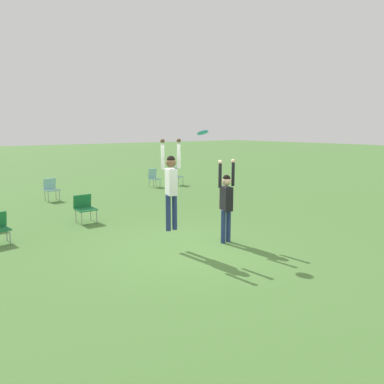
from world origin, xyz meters
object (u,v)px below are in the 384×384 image
at_px(frisbee, 203,133).
at_px(camping_chair_4, 51,187).
at_px(person_defending, 226,199).
at_px(camping_chair_2, 177,174).
at_px(camping_chair_1, 84,206).
at_px(person_jumping, 171,182).
at_px(camping_chair_3, 154,176).

height_order(frisbee, camping_chair_4, frisbee).
distance_m(person_defending, camping_chair_2, 9.96).
bearing_deg(camping_chair_4, frisbee, 87.78).
distance_m(frisbee, camping_chair_4, 8.45).
bearing_deg(camping_chair_1, person_defending, 116.27).
distance_m(person_defending, camping_chair_4, 8.59).
bearing_deg(camping_chair_4, person_defending, 90.74).
bearing_deg(camping_chair_1, camping_chair_4, -93.63).
xyz_separation_m(person_jumping, person_defending, (1.36, -0.45, -0.49)).
bearing_deg(camping_chair_2, person_defending, 32.85).
distance_m(camping_chair_2, camping_chair_3, 1.29).
bearing_deg(camping_chair_3, person_defending, 68.36).
distance_m(frisbee, camping_chair_3, 9.72).
height_order(person_jumping, frisbee, frisbee).
bearing_deg(camping_chair_3, camping_chair_2, 171.76).
xyz_separation_m(person_defending, frisbee, (-0.50, 0.33, 1.64)).
relative_size(person_defending, camping_chair_2, 2.28).
height_order(person_jumping, camping_chair_1, person_jumping).
height_order(camping_chair_1, camping_chair_4, camping_chair_4).
height_order(person_jumping, person_defending, person_jumping).
relative_size(person_defending, camping_chair_4, 2.36).
distance_m(person_jumping, person_defending, 1.51).
distance_m(camping_chair_1, camping_chair_4, 4.22).
xyz_separation_m(frisbee, camping_chair_1, (-1.54, 3.85, -2.26)).
xyz_separation_m(person_defending, camping_chair_1, (-2.04, 4.18, -0.62)).
bearing_deg(camping_chair_2, camping_chair_1, 5.29).
bearing_deg(frisbee, camping_chair_2, 58.50).
xyz_separation_m(person_jumping, camping_chair_2, (6.03, 8.33, -1.07)).
distance_m(person_jumping, camping_chair_1, 3.95).
relative_size(camping_chair_1, camping_chair_4, 0.95).
xyz_separation_m(camping_chair_2, camping_chair_3, (-1.27, 0.17, -0.03)).
relative_size(frisbee, camping_chair_3, 0.31).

